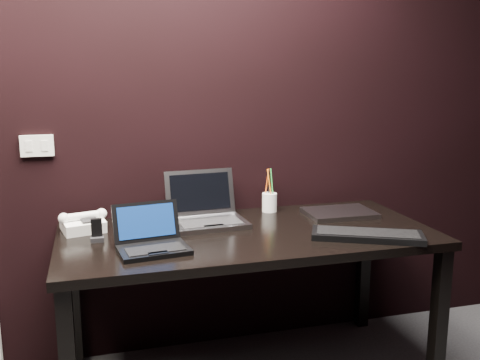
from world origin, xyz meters
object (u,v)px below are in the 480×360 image
object	(u,v)px
closed_laptop	(339,213)
pen_cup	(269,202)
silver_laptop	(206,214)
mobile_phone	(97,233)
desk	(248,247)
desk_phone	(83,223)
netbook	(152,241)
ext_keyboard	(367,235)

from	to	relation	value
closed_laptop	pen_cup	size ratio (longest dim) A/B	1.52
pen_cup	silver_laptop	bearing A→B (deg)	-159.67
silver_laptop	mobile_phone	bearing A→B (deg)	-164.90
desk	pen_cup	bearing A→B (deg)	56.09
desk_phone	pen_cup	distance (m)	0.95
pen_cup	desk	bearing A→B (deg)	-123.91
desk_phone	pen_cup	xyz separation A→B (m)	(0.94, 0.11, 0.01)
silver_laptop	pen_cup	distance (m)	0.39
netbook	pen_cup	world-z (taller)	pen_cup
closed_laptop	desk_phone	bearing A→B (deg)	177.51
netbook	silver_laptop	xyz separation A→B (m)	(0.30, 0.32, 0.01)
closed_laptop	desk_phone	size ratio (longest dim) A/B	1.53
silver_laptop	desk_phone	xyz separation A→B (m)	(-0.57, 0.02, -0.01)
desk	desk_phone	world-z (taller)	desk_phone
desk	closed_laptop	bearing A→B (deg)	15.33
netbook	mobile_phone	world-z (taller)	netbook
silver_laptop	pen_cup	size ratio (longest dim) A/B	1.61
closed_laptop	pen_cup	distance (m)	0.37
silver_laptop	desk_phone	distance (m)	0.57
netbook	closed_laptop	distance (m)	1.03
desk	silver_laptop	distance (m)	0.27
silver_laptop	closed_laptop	size ratio (longest dim) A/B	1.06
desk	mobile_phone	xyz separation A→B (m)	(-0.67, 0.04, 0.11)
silver_laptop	mobile_phone	world-z (taller)	silver_laptop
desk	mobile_phone	bearing A→B (deg)	176.71
netbook	pen_cup	bearing A→B (deg)	34.47
pen_cup	ext_keyboard	bearing A→B (deg)	-64.29
mobile_phone	pen_cup	bearing A→B (deg)	17.31
desk_phone	netbook	bearing A→B (deg)	-51.45
ext_keyboard	desk_phone	distance (m)	1.29
closed_laptop	silver_laptop	bearing A→B (deg)	177.39
closed_laptop	mobile_phone	xyz separation A→B (m)	(-1.20, -0.11, 0.02)
ext_keyboard	pen_cup	distance (m)	0.62
netbook	mobile_phone	size ratio (longest dim) A/B	3.14
desk	closed_laptop	distance (m)	0.56
desk	pen_cup	xyz separation A→B (m)	(0.21, 0.31, 0.13)
silver_laptop	pen_cup	bearing A→B (deg)	20.33
desk	ext_keyboard	xyz separation A→B (m)	(0.48, -0.24, 0.09)
mobile_phone	desk_phone	bearing A→B (deg)	109.94
silver_laptop	desk_phone	bearing A→B (deg)	177.66
netbook	ext_keyboard	bearing A→B (deg)	-6.08
desk	silver_laptop	xyz separation A→B (m)	(-0.16, 0.18, 0.12)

